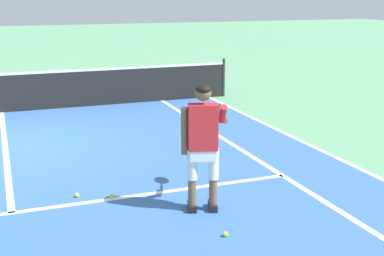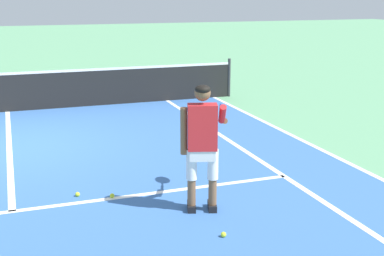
{
  "view_description": "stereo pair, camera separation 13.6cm",
  "coord_description": "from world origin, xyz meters",
  "px_view_note": "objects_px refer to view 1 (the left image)",
  "views": [
    {
      "loc": [
        -0.01,
        -9.96,
        2.83
      ],
      "look_at": [
        2.41,
        -3.58,
        1.05
      ],
      "focal_mm": 48.43,
      "sensor_mm": 36.0,
      "label": 1
    },
    {
      "loc": [
        0.12,
        -10.01,
        2.83
      ],
      "look_at": [
        2.41,
        -3.58,
        1.05
      ],
      "focal_mm": 48.43,
      "sensor_mm": 36.0,
      "label": 2
    }
  ],
  "objects_px": {
    "tennis_player": "(203,139)",
    "tennis_ball_by_baseline": "(225,234)",
    "tennis_ball_near_feet": "(77,195)",
    "tennis_ball_mid_court": "(112,196)"
  },
  "relations": [
    {
      "from": "tennis_player",
      "to": "tennis_ball_by_baseline",
      "type": "xyz_separation_m",
      "value": [
        -0.05,
        -0.84,
        -0.96
      ]
    },
    {
      "from": "tennis_ball_near_feet",
      "to": "tennis_ball_by_baseline",
      "type": "xyz_separation_m",
      "value": [
        1.48,
        -1.89,
        0.0
      ]
    },
    {
      "from": "tennis_player",
      "to": "tennis_ball_near_feet",
      "type": "distance_m",
      "value": 2.08
    },
    {
      "from": "tennis_ball_by_baseline",
      "to": "tennis_ball_mid_court",
      "type": "height_order",
      "value": "same"
    },
    {
      "from": "tennis_player",
      "to": "tennis_ball_by_baseline",
      "type": "distance_m",
      "value": 1.27
    },
    {
      "from": "tennis_player",
      "to": "tennis_ball_mid_court",
      "type": "height_order",
      "value": "tennis_player"
    },
    {
      "from": "tennis_ball_near_feet",
      "to": "tennis_ball_by_baseline",
      "type": "relative_size",
      "value": 1.0
    },
    {
      "from": "tennis_ball_near_feet",
      "to": "tennis_ball_by_baseline",
      "type": "distance_m",
      "value": 2.39
    },
    {
      "from": "tennis_player",
      "to": "tennis_ball_near_feet",
      "type": "xyz_separation_m",
      "value": [
        -1.52,
        1.04,
        -0.96
      ]
    },
    {
      "from": "tennis_player",
      "to": "tennis_ball_mid_court",
      "type": "relative_size",
      "value": 25.95
    }
  ]
}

